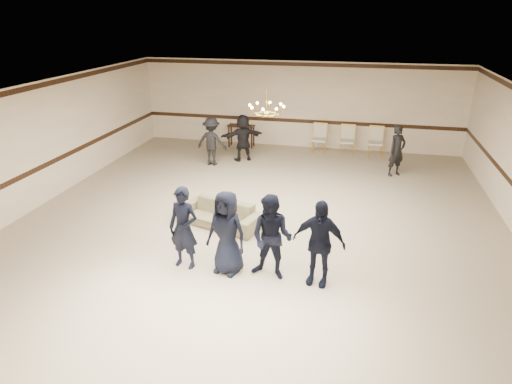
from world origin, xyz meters
TOP-DOWN VIEW (x-y plane):
  - room at (0.00, 0.00)m, footprint 12.01×14.01m
  - chair_rail at (0.00, 6.99)m, footprint 12.00×0.02m
  - crown_molding at (0.00, 6.99)m, footprint 12.00×0.02m
  - chandelier at (0.00, 1.00)m, footprint 0.94×0.94m
  - boy_a at (-1.04, -2.14)m, footprint 0.68×0.50m
  - boy_b at (-0.14, -2.14)m, footprint 0.96×0.75m
  - boy_c at (0.76, -2.14)m, footprint 0.94×0.79m
  - boy_d at (1.66, -2.14)m, footprint 1.07×0.58m
  - settee at (-0.90, -0.19)m, footprint 2.19×1.36m
  - adult_left at (-2.51, 4.16)m, footprint 1.10×0.70m
  - adult_mid at (-1.61, 4.86)m, footprint 1.54×1.20m
  - adult_right at (3.49, 4.46)m, footprint 0.71×0.67m
  - banquet_chair_left at (0.91, 6.27)m, footprint 0.56×0.56m
  - banquet_chair_mid at (1.91, 6.27)m, footprint 0.53×0.53m
  - banquet_chair_right at (2.91, 6.27)m, footprint 0.55×0.55m
  - console_table at (-2.09, 6.47)m, footprint 1.03×0.49m

SIDE VIEW (x-z plane):
  - settee at x=-0.90m, z-range 0.00..0.60m
  - console_table at x=-2.09m, z-range 0.00..0.85m
  - banquet_chair_left at x=0.91m, z-range 0.00..1.07m
  - banquet_chair_mid at x=1.91m, z-range 0.00..1.07m
  - banquet_chair_right at x=2.91m, z-range 0.00..1.07m
  - adult_left at x=-2.51m, z-range 0.00..1.63m
  - adult_mid at x=-1.61m, z-range 0.00..1.63m
  - adult_right at x=3.49m, z-range 0.00..1.63m
  - boy_a at x=-1.04m, z-range 0.00..1.73m
  - boy_b at x=-0.14m, z-range 0.00..1.73m
  - boy_c at x=0.76m, z-range 0.00..1.73m
  - boy_d at x=1.66m, z-range 0.00..1.73m
  - chair_rail at x=0.00m, z-range 0.93..1.07m
  - room at x=0.00m, z-range -0.01..3.20m
  - chandelier at x=0.00m, z-range 2.43..3.32m
  - crown_molding at x=0.00m, z-range 3.01..3.15m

